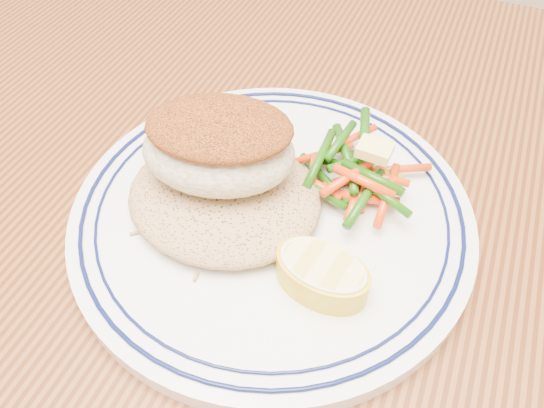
% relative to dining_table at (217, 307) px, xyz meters
% --- Properties ---
extents(dining_table, '(1.50, 0.90, 0.75)m').
position_rel_dining_table_xyz_m(dining_table, '(0.00, 0.00, 0.00)').
color(dining_table, '#4D250F').
rests_on(dining_table, ground).
extents(plate, '(0.29, 0.29, 0.02)m').
position_rel_dining_table_xyz_m(plate, '(0.04, 0.03, 0.11)').
color(plate, white).
rests_on(plate, dining_table).
extents(rice_pilaf, '(0.14, 0.13, 0.03)m').
position_rel_dining_table_xyz_m(rice_pilaf, '(0.01, 0.02, 0.13)').
color(rice_pilaf, '#A27C51').
rests_on(rice_pilaf, plate).
extents(fish_fillet, '(0.12, 0.10, 0.05)m').
position_rel_dining_table_xyz_m(fish_fillet, '(-0.00, 0.03, 0.16)').
color(fish_fillet, beige).
rests_on(fish_fillet, rice_pilaf).
extents(vegetable_pile, '(0.11, 0.11, 0.03)m').
position_rel_dining_table_xyz_m(vegetable_pile, '(0.08, 0.08, 0.13)').
color(vegetable_pile, red).
rests_on(vegetable_pile, plate).
extents(butter_pat, '(0.03, 0.02, 0.01)m').
position_rel_dining_table_xyz_m(butter_pat, '(0.10, 0.09, 0.15)').
color(butter_pat, '#FBEC7A').
rests_on(butter_pat, vegetable_pile).
extents(lemon_wedge, '(0.07, 0.07, 0.02)m').
position_rel_dining_table_xyz_m(lemon_wedge, '(0.09, -0.01, 0.13)').
color(lemon_wedge, yellow).
rests_on(lemon_wedge, plate).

